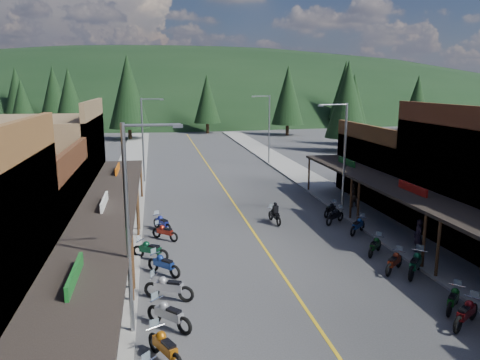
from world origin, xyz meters
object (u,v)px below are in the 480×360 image
pine_4 (288,95)px  bike_east_10 (335,215)px  pine_8 (23,111)px  bike_east_4 (466,312)px  pine_9 (353,103)px  pine_2 (128,92)px  pine_3 (207,99)px  streetlight_1 (144,136)px  pine_7 (17,94)px  bike_west_4 (165,346)px  bike_west_8 (150,249)px  pine_1 (54,95)px  pine_11 (347,99)px  streetlight_3 (268,126)px  bike_east_11 (331,209)px  bike_west_10 (162,222)px  bike_west_6 (169,286)px  streetlight_2 (343,154)px  pine_10 (70,101)px  bike_west_7 (164,263)px  bike_east_8 (375,245)px  bike_east_6 (416,263)px  pine_5 (345,90)px  bike_west_5 (169,313)px  pedestrian_east_a (418,236)px  bike_east_9 (358,225)px  pine_6 (418,98)px  shop_west_3 (42,169)px  streetlight_0 (131,221)px  rider_on_bike (275,214)px  bike_east_7 (394,261)px  shop_east_3 (405,170)px  bike_west_9 (165,231)px  bike_east_5 (453,298)px  shop_west_2 (1,221)px

pine_4 → bike_east_10: 55.61m
pine_8 → bike_east_4: pine_8 is taller
pine_9 → bike_east_4: pine_9 is taller
pine_2 → pine_3: pine_2 is taller
pine_4 → pine_2: bearing=-175.9°
streetlight_1 → pine_7: 59.59m
bike_west_4 → bike_west_8: (-0.53, 9.73, -0.02)m
pine_1 → pine_11: pine_1 is taller
streetlight_3 → pine_3: pine_3 is taller
bike_east_11 → pine_8: bearing=177.2°
bike_west_10 → bike_west_6: bearing=-117.8°
bike_west_8 → pine_8: bearing=54.6°
streetlight_2 → pine_10: size_ratio=0.69×
bike_west_7 → bike_east_8: 11.63m
bike_east_6 → streetlight_1: bearing=161.6°
pine_9 → bike_west_6: size_ratio=4.78×
streetlight_2 → pine_9: pine_9 is taller
streetlight_1 → pine_5: bearing=50.7°
bike_west_7 → bike_west_5: bearing=-132.8°
bike_west_6 → pedestrian_east_a: 13.99m
bike_east_4 → bike_east_9: bike_east_4 is taller
bike_east_6 → bike_east_8: (-0.63, 3.08, -0.11)m
pine_8 → bike_east_10: bearing=-50.6°
pine_6 → streetlight_1: bearing=-141.6°
shop_west_3 → pine_2: size_ratio=0.78×
pine_10 → bike_west_5: pine_10 is taller
shop_west_3 → streetlight_0: size_ratio=1.36×
pine_11 → rider_on_bike: size_ratio=5.94×
pine_10 → bike_east_9: 52.58m
bike_east_7 → pine_9: bearing=117.3°
bike_west_7 → bike_west_10: 7.12m
bike_west_10 → pedestrian_east_a: size_ratio=1.09×
bike_west_5 → rider_on_bike: rider_on_bike is taller
streetlight_0 → pine_7: 85.79m
streetlight_2 → shop_east_3: bearing=25.9°
bike_west_9 → bike_west_10: size_ratio=0.92×
pine_10 → bike_west_8: bearing=-76.6°
pine_3 → bike_west_7: (-9.80, -66.54, -5.88)m
shop_east_3 → pine_11: size_ratio=0.88×
pine_8 → bike_east_10: (27.82, -33.85, -5.40)m
bike_east_7 → bike_east_11: bike_east_7 is taller
bike_east_10 → bike_west_8: bearing=-106.7°
pine_10 → bike_east_5: size_ratio=5.99×
streetlight_0 → streetlight_1: 28.00m
shop_west_2 → pine_7: bearing=103.8°
pine_6 → bike_west_5: pine_6 is taller
pine_5 → pine_6: bearing=-33.7°
streetlight_0 → bike_west_5: bearing=8.0°
pine_8 → bike_west_7: size_ratio=4.75×
shop_east_3 → bike_west_4: 27.70m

